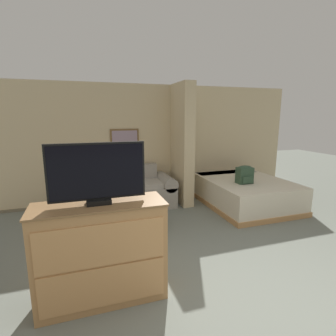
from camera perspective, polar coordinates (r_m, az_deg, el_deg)
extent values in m
plane|color=slate|center=(3.08, 23.01, -28.57)|extent=(20.00, 20.00, 0.00)
cube|color=#CCB78E|center=(6.10, -2.22, 5.50)|extent=(6.71, 0.12, 2.60)
cube|color=#70644E|center=(6.30, -1.95, -6.14)|extent=(6.71, 0.02, 0.06)
cube|color=brown|center=(5.85, -9.39, 5.96)|extent=(0.62, 0.02, 0.50)
cube|color=gray|center=(5.84, -9.37, 5.95)|extent=(0.55, 0.01, 0.43)
cube|color=#CCB78E|center=(5.75, 3.05, 5.12)|extent=(0.24, 0.89, 2.60)
cube|color=gray|center=(5.66, -8.30, -6.29)|extent=(1.34, 0.84, 0.44)
cube|color=gray|center=(5.85, -8.97, -1.35)|extent=(1.34, 0.20, 0.42)
cube|color=gray|center=(5.59, -16.48, -6.89)|extent=(0.27, 0.84, 0.44)
cylinder|color=gray|center=(5.51, -16.65, -4.11)|extent=(0.30, 0.84, 0.30)
cube|color=gray|center=(5.84, -0.49, -5.60)|extent=(0.27, 0.84, 0.44)
cylinder|color=gray|center=(5.76, -0.49, -2.92)|extent=(0.30, 0.84, 0.30)
cube|color=#A49F94|center=(5.49, -11.73, -4.01)|extent=(0.65, 0.60, 0.10)
cube|color=#A49F94|center=(5.60, -4.91, -3.50)|extent=(0.65, 0.60, 0.10)
cube|color=#B27F4C|center=(4.59, -6.98, -7.72)|extent=(0.79, 0.52, 0.04)
cylinder|color=#B27F4C|center=(4.42, -10.94, -11.77)|extent=(0.04, 0.04, 0.42)
cylinder|color=#B27F4C|center=(4.55, -1.90, -10.86)|extent=(0.04, 0.04, 0.42)
cylinder|color=#B27F4C|center=(4.83, -11.63, -9.76)|extent=(0.04, 0.04, 0.42)
cylinder|color=#B27F4C|center=(4.95, -3.35, -9.01)|extent=(0.04, 0.04, 0.42)
cube|color=#B27F4C|center=(5.57, -19.59, -3.78)|extent=(0.46, 0.46, 0.04)
cylinder|color=#B27F4C|center=(5.46, -21.52, -7.23)|extent=(0.04, 0.04, 0.52)
cylinder|color=#B27F4C|center=(5.45, -17.33, -6.99)|extent=(0.04, 0.04, 0.52)
cylinder|color=#B27F4C|center=(5.84, -21.32, -6.02)|extent=(0.04, 0.04, 0.52)
cylinder|color=#B27F4C|center=(5.83, -17.42, -5.79)|extent=(0.04, 0.04, 0.52)
cylinder|color=tan|center=(5.55, -19.65, -2.94)|extent=(0.16, 0.16, 0.13)
cylinder|color=tan|center=(5.52, -19.71, -2.00)|extent=(0.02, 0.02, 0.05)
cone|color=silver|center=(5.49, -19.81, -0.55)|extent=(0.31, 0.31, 0.23)
cube|color=#B27F4C|center=(2.95, -14.23, -17.56)|extent=(1.30, 0.46, 1.05)
cube|color=brown|center=(2.73, -14.78, -7.71)|extent=(1.32, 0.48, 0.02)
cube|color=tan|center=(2.64, -14.06, -16.02)|extent=(1.20, 0.01, 0.42)
cube|color=tan|center=(2.87, -13.60, -23.85)|extent=(1.20, 0.01, 0.42)
cube|color=black|center=(2.72, -14.82, -7.01)|extent=(0.24, 0.16, 0.05)
cube|color=black|center=(2.64, -15.16, -0.70)|extent=(0.93, 0.04, 0.56)
cube|color=black|center=(2.62, -15.13, -0.80)|extent=(0.89, 0.01, 0.52)
cube|color=#B27F4C|center=(6.03, 16.23, -7.23)|extent=(1.65, 2.08, 0.10)
cube|color=beige|center=(5.94, 16.38, -4.63)|extent=(1.61, 2.04, 0.47)
cube|color=white|center=(6.55, 12.54, -1.29)|extent=(1.49, 0.36, 0.10)
cube|color=#2D4733|center=(5.54, 16.31, -1.54)|extent=(0.31, 0.20, 0.33)
cube|color=#2D4733|center=(5.46, 16.97, -2.47)|extent=(0.23, 0.03, 0.14)
ellipsoid|color=#2D4733|center=(5.51, 16.41, 0.11)|extent=(0.29, 0.19, 0.08)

